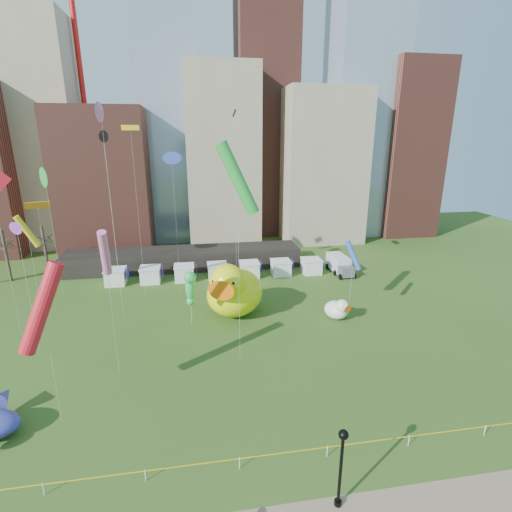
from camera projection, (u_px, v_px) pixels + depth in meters
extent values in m
plane|color=#2D5219|center=(240.00, 468.00, 25.33)|extent=(160.00, 160.00, 0.00)
cube|color=gray|center=(41.00, 136.00, 72.90)|extent=(14.00, 12.00, 42.00)
cube|color=brown|center=(106.00, 181.00, 71.47)|extent=(16.00, 14.00, 26.00)
cube|color=#8C9EB2|center=(169.00, 102.00, 76.59)|extent=(12.00, 12.00, 55.00)
cube|color=gray|center=(222.00, 157.00, 77.48)|extent=(14.00, 14.00, 34.00)
cube|color=brown|center=(266.00, 71.00, 79.66)|extent=(12.00, 12.00, 68.00)
cube|color=gray|center=(320.00, 167.00, 79.29)|extent=(16.00, 14.00, 30.00)
cube|color=#8C9EB2|center=(361.00, 122.00, 81.95)|extent=(14.00, 12.00, 48.00)
cube|color=brown|center=(406.00, 151.00, 83.39)|extent=(12.00, 12.00, 36.00)
cylinder|color=red|center=(77.00, 40.00, 71.00)|extent=(1.00, 1.00, 76.00)
cylinder|color=red|center=(344.00, 50.00, 79.08)|extent=(1.00, 1.00, 76.00)
cube|color=black|center=(185.00, 259.00, 63.82)|extent=(38.00, 6.00, 3.20)
cube|color=white|center=(116.00, 277.00, 56.76)|extent=(2.80, 2.80, 2.20)
cube|color=red|center=(128.00, 273.00, 56.89)|extent=(0.08, 1.40, 1.60)
cube|color=white|center=(151.00, 275.00, 57.54)|extent=(2.80, 2.80, 2.20)
cube|color=red|center=(163.00, 271.00, 57.67)|extent=(0.08, 1.40, 1.60)
cube|color=white|center=(184.00, 273.00, 58.31)|extent=(2.80, 2.80, 2.20)
cube|color=red|center=(196.00, 270.00, 58.45)|extent=(0.08, 1.40, 1.60)
cube|color=white|center=(217.00, 272.00, 59.09)|extent=(2.80, 2.80, 2.20)
cube|color=red|center=(229.00, 268.00, 59.22)|extent=(0.08, 1.40, 1.60)
cube|color=white|center=(250.00, 270.00, 59.87)|extent=(2.80, 2.80, 2.20)
cube|color=red|center=(261.00, 266.00, 60.00)|extent=(0.08, 1.40, 1.60)
cube|color=white|center=(281.00, 268.00, 60.64)|extent=(2.80, 2.80, 2.20)
cube|color=red|center=(292.00, 265.00, 60.78)|extent=(0.08, 1.40, 1.60)
cube|color=white|center=(311.00, 267.00, 61.42)|extent=(2.80, 2.80, 2.20)
cube|color=red|center=(322.00, 263.00, 61.55)|extent=(0.08, 1.40, 1.60)
cylinder|color=#382B21|center=(6.00, 256.00, 57.19)|extent=(0.44, 0.44, 8.00)
cylinder|color=#382B21|center=(45.00, 249.00, 61.66)|extent=(0.44, 0.44, 7.50)
cylinder|color=white|center=(43.00, 489.00, 23.33)|extent=(0.06, 0.06, 0.90)
cylinder|color=white|center=(145.00, 475.00, 24.26)|extent=(0.06, 0.06, 0.90)
cylinder|color=white|center=(240.00, 463.00, 25.19)|extent=(0.06, 0.06, 0.90)
cylinder|color=white|center=(327.00, 451.00, 26.13)|extent=(0.06, 0.06, 0.90)
cylinder|color=white|center=(409.00, 440.00, 27.06)|extent=(0.06, 0.06, 0.90)
cylinder|color=white|center=(485.00, 430.00, 27.99)|extent=(0.06, 0.06, 0.90)
cube|color=yellow|center=(240.00, 459.00, 25.09)|extent=(50.00, 0.02, 0.07)
ellipsoid|color=#E8F20C|center=(235.00, 292.00, 46.83)|extent=(9.40, 10.00, 5.59)
ellipsoid|color=#E8F20C|center=(242.00, 284.00, 49.73)|extent=(2.28, 2.07, 2.27)
sphere|color=#E8F20C|center=(228.00, 282.00, 43.85)|extent=(5.55, 5.55, 4.20)
cone|color=orange|center=(223.00, 289.00, 42.24)|extent=(2.88, 2.67, 2.31)
sphere|color=white|center=(214.00, 280.00, 42.89)|extent=(0.76, 0.76, 0.76)
sphere|color=white|center=(234.00, 282.00, 42.34)|extent=(0.76, 0.76, 0.76)
sphere|color=black|center=(213.00, 281.00, 42.56)|extent=(0.38, 0.38, 0.38)
sphere|color=black|center=(233.00, 283.00, 42.01)|extent=(0.38, 0.38, 0.38)
ellipsoid|color=white|center=(336.00, 310.00, 46.10)|extent=(3.58, 3.80, 2.12)
ellipsoid|color=white|center=(329.00, 307.00, 47.05)|extent=(0.87, 0.79, 0.86)
sphere|color=white|center=(342.00, 306.00, 45.09)|extent=(2.11, 2.11, 1.60)
cone|color=orange|center=(346.00, 309.00, 44.56)|extent=(1.09, 1.01, 0.88)
sphere|color=white|center=(342.00, 307.00, 44.44)|extent=(0.29, 0.29, 0.29)
sphere|color=white|center=(348.00, 305.00, 44.91)|extent=(0.29, 0.29, 0.29)
sphere|color=black|center=(343.00, 307.00, 44.34)|extent=(0.14, 0.14, 0.14)
sphere|color=black|center=(349.00, 305.00, 44.80)|extent=(0.14, 0.14, 0.14)
cylinder|color=silver|center=(191.00, 306.00, 44.68)|extent=(0.03, 0.03, 4.23)
ellipsoid|color=green|center=(190.00, 289.00, 44.06)|extent=(1.34, 1.23, 2.73)
sphere|color=green|center=(189.00, 277.00, 43.48)|extent=(1.83, 1.83, 1.39)
cone|color=green|center=(189.00, 280.00, 42.91)|extent=(0.79, 0.99, 0.49)
sphere|color=green|center=(191.00, 301.00, 44.57)|extent=(0.98, 0.98, 0.98)
cylinder|color=silver|center=(253.00, 302.00, 47.50)|extent=(0.03, 0.03, 2.71)
ellipsoid|color=#5A3CB4|center=(253.00, 292.00, 47.10)|extent=(0.87, 0.73, 2.09)
sphere|color=#5A3CB4|center=(253.00, 284.00, 46.63)|extent=(1.14, 1.14, 1.07)
cone|color=#5A3CB4|center=(254.00, 286.00, 46.19)|extent=(0.42, 0.69, 0.37)
sphere|color=#5A3CB4|center=(253.00, 301.00, 47.50)|extent=(0.75, 0.75, 0.75)
cone|color=#4F3796|center=(4.00, 396.00, 30.36)|extent=(1.62, 1.81, 1.45)
cylinder|color=black|center=(338.00, 503.00, 22.76)|extent=(0.45, 0.45, 0.31)
cylinder|color=black|center=(340.00, 472.00, 22.08)|extent=(0.18, 0.18, 4.92)
sphere|color=black|center=(343.00, 435.00, 21.31)|extent=(0.57, 0.57, 0.57)
cone|color=black|center=(344.00, 430.00, 21.22)|extent=(0.21, 0.21, 0.26)
cube|color=silver|center=(338.00, 263.00, 62.15)|extent=(2.54, 4.90, 2.39)
cube|color=#595960|center=(346.00, 272.00, 59.43)|extent=(2.29, 1.83, 1.53)
cylinder|color=black|center=(335.00, 273.00, 60.61)|extent=(0.28, 0.87, 0.86)
cylinder|color=black|center=(349.00, 272.00, 61.10)|extent=(0.28, 0.87, 0.86)
cylinder|color=black|center=(327.00, 266.00, 63.65)|extent=(0.28, 0.87, 0.86)
cylinder|color=black|center=(341.00, 265.00, 64.13)|extent=(0.28, 0.87, 0.86)
cylinder|color=silver|center=(53.00, 368.00, 28.06)|extent=(0.02, 0.02, 9.56)
cylinder|color=red|center=(42.00, 308.00, 26.64)|extent=(3.82, 2.90, 6.46)
cylinder|color=silver|center=(112.00, 316.00, 33.93)|extent=(0.02, 0.02, 11.57)
cylinder|color=pink|center=(105.00, 253.00, 32.22)|extent=(1.16, 2.65, 4.37)
cylinder|color=silver|center=(112.00, 221.00, 49.67)|extent=(0.02, 0.02, 20.96)
cone|color=black|center=(103.00, 136.00, 46.57)|extent=(0.64, 1.44, 1.46)
cylinder|color=silver|center=(55.00, 241.00, 49.20)|extent=(0.02, 0.02, 16.20)
cone|color=green|center=(45.00, 177.00, 46.81)|extent=(1.55, 2.26, 2.46)
cylinder|color=silver|center=(35.00, 272.00, 47.05)|extent=(0.02, 0.02, 10.19)
cylinder|color=yellow|center=(27.00, 231.00, 45.54)|extent=(2.47, 1.69, 4.10)
cylinder|color=silver|center=(176.00, 228.00, 51.99)|extent=(0.02, 0.02, 18.32)
cone|color=blue|center=(172.00, 158.00, 49.28)|extent=(1.59, 0.33, 1.58)
cylinder|color=silver|center=(28.00, 292.00, 37.52)|extent=(0.02, 0.02, 12.81)
cone|color=purple|center=(16.00, 228.00, 35.63)|extent=(1.08, 0.80, 1.20)
cylinder|color=silver|center=(7.00, 263.00, 39.34)|extent=(0.02, 0.02, 17.20)
cylinder|color=silver|center=(113.00, 223.00, 43.10)|extent=(0.02, 0.02, 23.35)
cone|color=pink|center=(101.00, 112.00, 39.65)|extent=(0.41, 2.07, 2.06)
cylinder|color=silver|center=(236.00, 212.00, 48.63)|extent=(0.02, 0.02, 23.57)
cube|color=black|center=(234.00, 113.00, 45.14)|extent=(0.48, 2.43, 0.75)
cylinder|color=silver|center=(239.00, 274.00, 35.74)|extent=(0.02, 0.02, 17.43)
cylinder|color=green|center=(238.00, 179.00, 33.16)|extent=(3.86, 1.42, 6.44)
cylinder|color=silver|center=(138.00, 218.00, 49.41)|extent=(0.02, 0.02, 21.95)
cube|color=yellow|center=(130.00, 128.00, 46.17)|extent=(2.09, 0.82, 0.65)
cylinder|color=silver|center=(351.00, 288.00, 44.77)|extent=(0.02, 0.02, 8.06)
cylinder|color=blue|center=(353.00, 255.00, 43.58)|extent=(2.13, 1.26, 3.49)
cylinder|color=silver|center=(45.00, 253.00, 50.39)|extent=(0.02, 0.02, 12.66)
cube|color=orange|center=(37.00, 205.00, 48.52)|extent=(2.83, 1.41, 0.88)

